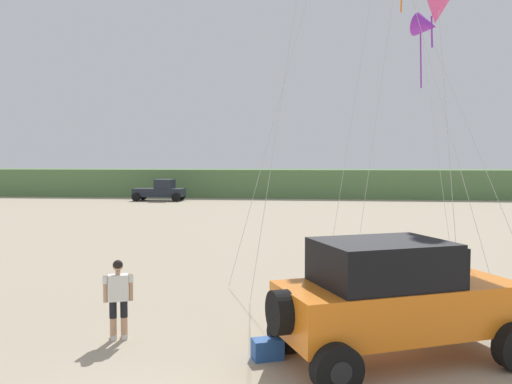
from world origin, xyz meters
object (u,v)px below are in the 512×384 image
Objects in this scene: distant_pickup at (160,191)px; kite_orange_streamer at (426,26)px; person_watching at (118,295)px; kite_white_parafoil at (438,2)px; cooler_box at (267,349)px; jeep at (395,297)px.

kite_orange_streamer is (18.05, -29.04, 7.35)m from distant_pickup.
kite_white_parafoil is (7.46, 5.43, 7.28)m from person_watching.
cooler_box is 11.00m from kite_white_parafoil.
kite_white_parafoil is (1.93, 6.02, 7.02)m from jeep.
person_watching is 38.98m from distant_pickup.
cooler_box is (-2.35, -0.17, -1.01)m from jeep.
kite_white_parafoil is at bearing 36.06° from person_watching.
distant_pickup is at bearing 112.52° from jeep.
kite_orange_streamer reaches higher than cooler_box.
person_watching is (-5.52, 0.59, -0.26)m from jeep.
kite_white_parafoil is at bearing 33.10° from cooler_box.
jeep is 41.33m from distant_pickup.
cooler_box is 0.12× the size of distant_pickup.
cooler_box is at bearing -116.12° from kite_orange_streamer.
person_watching is 2.98× the size of cooler_box.
person_watching is at bearing -74.67° from distant_pickup.
kite_white_parafoil is (4.28, 6.19, 8.03)m from cooler_box.
jeep is 0.55× the size of kite_white_parafoil.
person_watching is 3.35m from cooler_box.
jeep is 3.00× the size of person_watching.
person_watching is 13.68m from kite_orange_streamer.
cooler_box is at bearing -175.85° from jeep.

